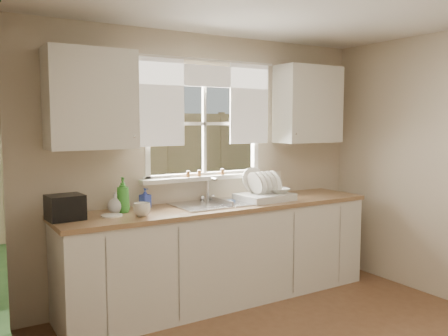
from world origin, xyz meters
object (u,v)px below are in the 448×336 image
soap_bottle_a (123,195)px  black_appliance (65,207)px  dish_rack (264,193)px  cup (142,210)px

soap_bottle_a → black_appliance: (-0.49, -0.06, -0.05)m
soap_bottle_a → black_appliance: size_ratio=1.11×
dish_rack → soap_bottle_a: dish_rack is taller
cup → black_appliance: (-0.56, 0.19, 0.04)m
soap_bottle_a → black_appliance: soap_bottle_a is taller
dish_rack → cup: (-1.30, -0.11, -0.02)m
dish_rack → soap_bottle_a: (-1.37, 0.13, 0.08)m
cup → soap_bottle_a: bearing=88.3°
black_appliance → soap_bottle_a: bearing=2.2°
cup → dish_rack: bearing=-13.3°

